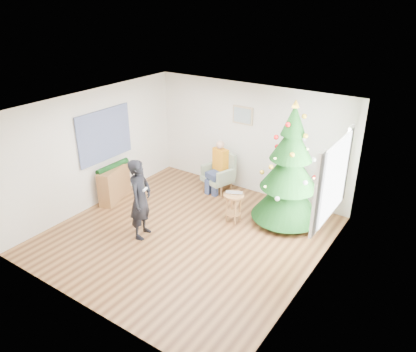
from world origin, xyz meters
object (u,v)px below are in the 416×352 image
Objects in this scene: stool at (234,208)px; standing_man at (140,199)px; armchair at (219,177)px; christmas_tree at (290,170)px; console at (114,183)px.

standing_man reaches higher than stool.
armchair is at bearing -20.29° from standing_man.
console is (-3.73, -1.29, -0.78)m from christmas_tree.
christmas_tree reaches higher than console.
christmas_tree is 2.17m from armchair.
armchair is 0.96× the size of console.
console is at bearing -166.43° from stool.
stool is 1.49m from armchair.
armchair is (-1.95, 0.45, -0.83)m from christmas_tree.
standing_man reaches higher than console.
standing_man reaches higher than armchair.
standing_man is (-2.13, -2.10, -0.37)m from christmas_tree.
standing_man is at bearing -135.39° from christmas_tree.
christmas_tree is 2.74× the size of armchair.
christmas_tree reaches higher than armchair.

